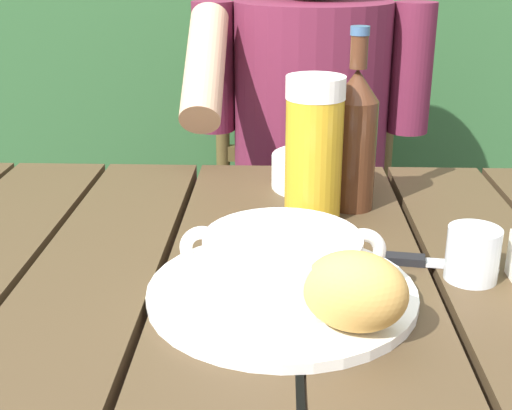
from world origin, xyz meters
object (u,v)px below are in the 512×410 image
at_px(soup_bowl, 282,261).
at_px(bread_roll, 355,291).
at_px(chair_near_diner, 304,229).
at_px(serving_plate, 282,292).
at_px(table_knife, 423,261).
at_px(diner_bowl, 319,171).
at_px(beer_glass, 314,149).
at_px(person_eating, 309,150).
at_px(beer_bottle, 355,137).
at_px(water_glass_small, 473,254).

xyz_separation_m(soup_bowl, bread_roll, (0.07, -0.08, 0.01)).
height_order(chair_near_diner, soup_bowl, chair_near_diner).
xyz_separation_m(serving_plate, table_knife, (0.17, 0.09, -0.00)).
xyz_separation_m(chair_near_diner, diner_bowl, (0.00, -0.55, 0.33)).
bearing_deg(diner_bowl, table_knife, -68.50).
relative_size(soup_bowl, beer_glass, 1.11).
bearing_deg(person_eating, beer_glass, -91.64).
distance_m(beer_glass, table_knife, 0.22).
bearing_deg(beer_glass, beer_bottle, 34.61).
height_order(serving_plate, bread_roll, bread_roll).
relative_size(soup_bowl, beer_bottle, 0.85).
height_order(water_glass_small, table_knife, water_glass_small).
xyz_separation_m(beer_glass, table_knife, (0.13, -0.15, -0.10)).
relative_size(person_eating, soup_bowl, 5.54).
distance_m(bread_roll, diner_bowl, 0.45).
bearing_deg(person_eating, diner_bowl, -89.52).
bearing_deg(chair_near_diner, soup_bowl, -93.69).
bearing_deg(bread_roll, soup_bowl, 130.60).
relative_size(serving_plate, beer_bottle, 1.14).
relative_size(bread_roll, table_knife, 0.83).
xyz_separation_m(serving_plate, bread_roll, (0.07, -0.08, 0.05)).
distance_m(serving_plate, beer_bottle, 0.32).
bearing_deg(diner_bowl, person_eating, 90.48).
bearing_deg(beer_bottle, water_glass_small, -62.96).
xyz_separation_m(table_knife, diner_bowl, (-0.11, 0.28, 0.02)).
xyz_separation_m(serving_plate, diner_bowl, (0.06, 0.37, 0.02)).
xyz_separation_m(beer_bottle, table_knife, (0.07, -0.19, -0.10)).
height_order(chair_near_diner, diner_bowl, chair_near_diner).
distance_m(bread_roll, water_glass_small, 0.20).
height_order(soup_bowl, bread_roll, bread_roll).
height_order(person_eating, bread_roll, person_eating).
bearing_deg(beer_glass, bread_roll, -85.17).
distance_m(soup_bowl, water_glass_small, 0.22).
bearing_deg(beer_bottle, beer_glass, -145.39).
relative_size(serving_plate, bread_roll, 2.45).
relative_size(chair_near_diner, beer_glass, 4.62).
distance_m(person_eating, diner_bowl, 0.35).
height_order(bread_roll, water_glass_small, bread_roll).
height_order(person_eating, beer_glass, person_eating).
bearing_deg(chair_near_diner, beer_bottle, -86.18).
bearing_deg(soup_bowl, beer_glass, 79.95).
bearing_deg(soup_bowl, table_knife, 27.49).
distance_m(person_eating, beer_bottle, 0.46).
bearing_deg(table_knife, water_glass_small, -36.74).
relative_size(serving_plate, diner_bowl, 1.94).
height_order(chair_near_diner, bread_roll, chair_near_diner).
distance_m(chair_near_diner, soup_bowl, 0.98).
bearing_deg(beer_bottle, table_knife, -70.33).
distance_m(soup_bowl, beer_bottle, 0.31).
distance_m(water_glass_small, diner_bowl, 0.36).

